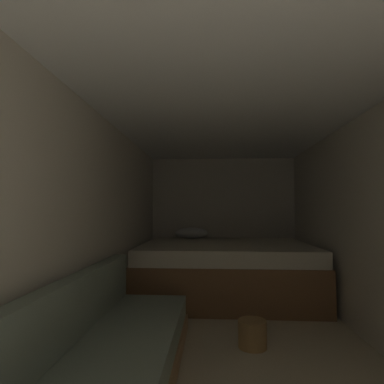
# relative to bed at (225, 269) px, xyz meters

# --- Properties ---
(ground_plane) EXTENTS (7.45, 7.45, 0.00)m
(ground_plane) POSITION_rel_bed_xyz_m (0.01, -1.79, -0.36)
(ground_plane) COLOR beige
(wall_back) EXTENTS (2.46, 0.05, 2.03)m
(wall_back) POSITION_rel_bed_xyz_m (0.01, 0.97, 0.66)
(wall_back) COLOR beige
(wall_back) RESTS_ON ground
(wall_left) EXTENTS (0.05, 5.45, 2.03)m
(wall_left) POSITION_rel_bed_xyz_m (-1.20, -1.79, 0.66)
(wall_left) COLOR beige
(wall_left) RESTS_ON ground
(ceiling_slab) EXTENTS (2.46, 5.45, 0.05)m
(ceiling_slab) POSITION_rel_bed_xyz_m (0.01, -1.79, 1.70)
(ceiling_slab) COLOR white
(ceiling_slab) RESTS_ON wall_left
(bed) EXTENTS (2.24, 1.80, 0.89)m
(bed) POSITION_rel_bed_xyz_m (0.00, 0.00, 0.00)
(bed) COLOR brown
(bed) RESTS_ON ground
(sofa_left) EXTENTS (0.74, 2.84, 0.71)m
(sofa_left) POSITION_rel_bed_xyz_m (-0.84, -2.58, -0.14)
(sofa_left) COLOR tan
(sofa_left) RESTS_ON ground
(wicker_basket) EXTENTS (0.24, 0.24, 0.22)m
(wicker_basket) POSITION_rel_bed_xyz_m (0.17, -1.58, -0.25)
(wicker_basket) COLOR olive
(wicker_basket) RESTS_ON ground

